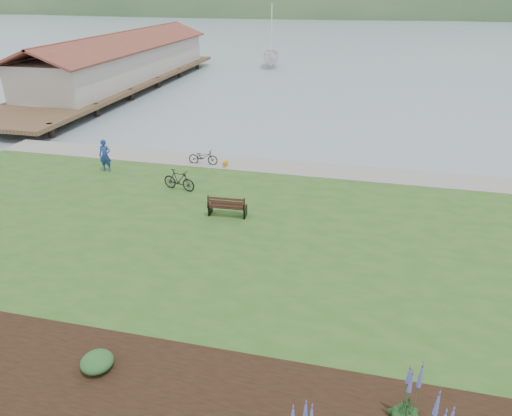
{
  "coord_description": "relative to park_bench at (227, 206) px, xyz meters",
  "views": [
    {
      "loc": [
        4.53,
        -16.86,
        9.6
      ],
      "look_at": [
        0.66,
        -0.33,
        1.3
      ],
      "focal_mm": 32.0,
      "sensor_mm": 36.0,
      "label": 1
    }
  ],
  "objects": [
    {
      "name": "shoreline_path",
      "position": [
        0.81,
        6.53,
        -0.49
      ],
      "size": [
        34.0,
        2.2,
        0.03
      ],
      "primitive_type": "cube",
      "color": "gray",
      "rests_on": "lawn"
    },
    {
      "name": "pannier",
      "position": [
        -1.84,
        5.83,
        -0.34
      ],
      "size": [
        0.21,
        0.32,
        0.33
      ],
      "primitive_type": "cube",
      "rotation": [
        0.0,
        0.0,
        -0.03
      ],
      "color": "#BD7916",
      "rests_on": "lawn"
    },
    {
      "name": "shrub_0",
      "position": [
        -0.81,
        -9.4,
        -0.25
      ],
      "size": [
        0.87,
        0.87,
        0.44
      ],
      "primitive_type": "ellipsoid",
      "color": "#1E4C21",
      "rests_on": "garden_bed"
    },
    {
      "name": "far_hillside",
      "position": [
        20.81,
        169.63,
        -0.91
      ],
      "size": [
        580.0,
        80.0,
        38.0
      ],
      "primitive_type": null,
      "color": "#345831",
      "rests_on": "ground"
    },
    {
      "name": "pier_pavilion",
      "position": [
        -19.19,
        27.15,
        1.73
      ],
      "size": [
        8.0,
        36.0,
        5.4
      ],
      "color": "#4C3826",
      "rests_on": "ground"
    },
    {
      "name": "echium_1",
      "position": [
        7.03,
        -9.2,
        0.27
      ],
      "size": [
        0.62,
        0.62,
        1.98
      ],
      "color": "#133515",
      "rests_on": "garden_bed"
    },
    {
      "name": "bicycle_b",
      "position": [
        -3.15,
        2.25,
        0.02
      ],
      "size": [
        0.84,
        1.83,
        1.06
      ],
      "primitive_type": "imported",
      "rotation": [
        0.0,
        0.0,
        1.37
      ],
      "color": "black",
      "rests_on": "lawn"
    },
    {
      "name": "sailboat",
      "position": [
        -6.81,
        43.21,
        -0.91
      ],
      "size": [
        10.69,
        10.82,
        24.29
      ],
      "primitive_type": "imported",
      "rotation": [
        0.0,
        0.0,
        0.17
      ],
      "color": "silver",
      "rests_on": "ground"
    },
    {
      "name": "person",
      "position": [
        -8.02,
        3.79,
        0.53
      ],
      "size": [
        0.82,
        0.62,
        2.08
      ],
      "primitive_type": "imported",
      "rotation": [
        0.0,
        0.0,
        0.14
      ],
      "color": "navy",
      "rests_on": "lawn"
    },
    {
      "name": "ground",
      "position": [
        0.81,
        -0.37,
        -0.91
      ],
      "size": [
        600.0,
        600.0,
        0.0
      ],
      "primitive_type": "plane",
      "color": "gray",
      "rests_on": "ground"
    },
    {
      "name": "bicycle_a",
      "position": [
        -3.18,
        5.97,
        -0.06
      ],
      "size": [
        0.66,
        1.72,
        0.89
      ],
      "primitive_type": "imported",
      "rotation": [
        0.0,
        0.0,
        1.61
      ],
      "color": "black",
      "rests_on": "lawn"
    },
    {
      "name": "park_bench",
      "position": [
        0.0,
        0.0,
        0.0
      ],
      "size": [
        1.69,
        0.75,
        1.03
      ],
      "rotation": [
        0.0,
        0.0,
        0.05
      ],
      "color": "black",
      "rests_on": "lawn"
    },
    {
      "name": "lawn",
      "position": [
        0.81,
        -2.37,
        -0.71
      ],
      "size": [
        34.0,
        20.0,
        0.4
      ],
      "primitive_type": "cube",
      "color": "#2B531D",
      "rests_on": "ground"
    }
  ]
}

